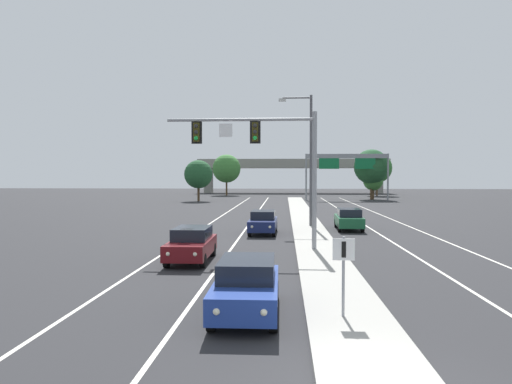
# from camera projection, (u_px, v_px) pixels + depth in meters

# --- Properties ---
(median_island) EXTENTS (2.40, 110.00, 0.15)m
(median_island) POSITION_uv_depth(u_px,v_px,m) (316.00, 245.00, 26.30)
(median_island) COLOR #9E9B93
(median_island) RESTS_ON ground
(lane_stripe_oncoming_center) EXTENTS (0.14, 100.00, 0.01)m
(lane_stripe_oncoming_center) POSITION_uv_depth(u_px,v_px,m) (244.00, 231.00, 33.58)
(lane_stripe_oncoming_center) COLOR silver
(lane_stripe_oncoming_center) RESTS_ON ground
(lane_stripe_receding_center) EXTENTS (0.14, 100.00, 0.01)m
(lane_stripe_receding_center) POSITION_uv_depth(u_px,v_px,m) (375.00, 232.00, 33.00)
(lane_stripe_receding_center) COLOR silver
(lane_stripe_receding_center) RESTS_ON ground
(edge_stripe_left) EXTENTS (0.14, 100.00, 0.01)m
(edge_stripe_left) POSITION_uv_depth(u_px,v_px,m) (199.00, 230.00, 33.78)
(edge_stripe_left) COLOR silver
(edge_stripe_left) RESTS_ON ground
(edge_stripe_right) EXTENTS (0.14, 100.00, 0.01)m
(edge_stripe_right) POSITION_uv_depth(u_px,v_px,m) (422.00, 232.00, 32.80)
(edge_stripe_right) COLOR silver
(edge_stripe_right) RESTS_ON ground
(overhead_signal_mast) EXTENTS (7.90, 0.44, 7.20)m
(overhead_signal_mast) POSITION_uv_depth(u_px,v_px,m) (266.00, 150.00, 24.28)
(overhead_signal_mast) COLOR gray
(overhead_signal_mast) RESTS_ON median_island
(median_sign_post) EXTENTS (0.60, 0.10, 2.20)m
(median_sign_post) POSITION_uv_depth(u_px,v_px,m) (344.00, 264.00, 12.65)
(median_sign_post) COLOR gray
(median_sign_post) RESTS_ON median_island
(street_lamp_median) EXTENTS (2.58, 0.28, 10.00)m
(street_lamp_median) POSITION_uv_depth(u_px,v_px,m) (308.00, 152.00, 35.42)
(street_lamp_median) COLOR #4C4C51
(street_lamp_median) RESTS_ON median_island
(car_oncoming_blue) EXTENTS (1.85, 4.48, 1.58)m
(car_oncoming_blue) POSITION_uv_depth(u_px,v_px,m) (247.00, 286.00, 13.40)
(car_oncoming_blue) COLOR navy
(car_oncoming_blue) RESTS_ON ground
(car_oncoming_darkred) EXTENTS (1.86, 4.49, 1.58)m
(car_oncoming_darkred) POSITION_uv_depth(u_px,v_px,m) (192.00, 244.00, 21.60)
(car_oncoming_darkred) COLOR #5B0F14
(car_oncoming_darkred) RESTS_ON ground
(car_oncoming_navy) EXTENTS (1.89, 4.50, 1.58)m
(car_oncoming_navy) POSITION_uv_depth(u_px,v_px,m) (263.00, 222.00, 31.80)
(car_oncoming_navy) COLOR #141E4C
(car_oncoming_navy) RESTS_ON ground
(car_receding_green) EXTENTS (1.92, 4.51, 1.58)m
(car_receding_green) POSITION_uv_depth(u_px,v_px,m) (349.00, 219.00, 33.97)
(car_receding_green) COLOR #195633
(car_receding_green) RESTS_ON ground
(highway_sign_gantry) EXTENTS (13.28, 0.42, 7.50)m
(highway_sign_gantry) POSITION_uv_depth(u_px,v_px,m) (347.00, 162.00, 73.94)
(highway_sign_gantry) COLOR gray
(highway_sign_gantry) RESTS_ON ground
(overpass_bridge) EXTENTS (42.40, 6.40, 7.65)m
(overpass_bridge) POSITION_uv_depth(u_px,v_px,m) (292.00, 167.00, 104.48)
(overpass_bridge) COLOR gray
(overpass_bridge) RESTS_ON ground
(tree_far_right_a) EXTENTS (5.75, 5.75, 8.31)m
(tree_far_right_a) POSITION_uv_depth(u_px,v_px,m) (371.00, 167.00, 76.31)
(tree_far_right_a) COLOR #4C3823
(tree_far_right_a) RESTS_ON ground
(tree_far_right_c) EXTENTS (3.30, 3.30, 4.78)m
(tree_far_right_c) POSITION_uv_depth(u_px,v_px,m) (373.00, 181.00, 77.00)
(tree_far_right_c) COLOR #4C3823
(tree_far_right_c) RESTS_ON ground
(tree_far_right_b) EXTENTS (5.74, 5.74, 8.30)m
(tree_far_right_b) POSITION_uv_depth(u_px,v_px,m) (377.00, 168.00, 90.03)
(tree_far_right_b) COLOR #4C3823
(tree_far_right_b) RESTS_ON ground
(tree_far_left_c) EXTENTS (4.41, 4.41, 6.38)m
(tree_far_left_c) POSITION_uv_depth(u_px,v_px,m) (198.00, 174.00, 71.52)
(tree_far_left_c) COLOR #4C3823
(tree_far_left_c) RESTS_ON ground
(tree_far_left_b) EXTENTS (5.66, 5.66, 8.19)m
(tree_far_left_b) POSITION_uv_depth(u_px,v_px,m) (227.00, 169.00, 92.75)
(tree_far_left_b) COLOR #4C3823
(tree_far_left_b) RESTS_ON ground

